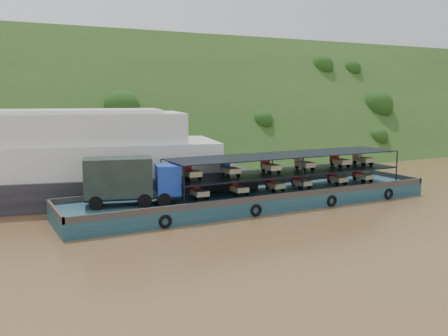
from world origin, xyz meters
name	(u,v)px	position (x,y,z in m)	size (l,w,h in m)	color
ground	(259,205)	(0.00, 0.00, 0.00)	(160.00, 160.00, 0.00)	brown
hillside	(136,160)	(0.00, 36.00, 0.00)	(140.00, 28.00, 28.00)	#1E3A15
cargo_barge	(241,194)	(-1.91, -0.01, 1.27)	(35.00, 7.18, 5.06)	#16354D
passenger_ferry	(21,163)	(-18.94, 11.22, 3.75)	(44.05, 19.94, 8.66)	black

